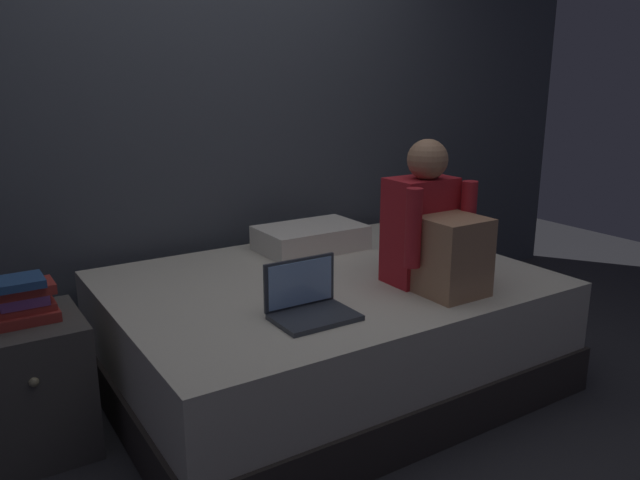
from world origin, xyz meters
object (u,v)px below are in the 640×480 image
at_px(bed, 326,330).
at_px(nightstand, 28,387).
at_px(book_stack, 23,299).
at_px(person_sitting, 433,232).
at_px(laptop, 309,303).
at_px(pillow, 311,238).

distance_m(bed, nightstand, 1.31).
distance_m(bed, book_stack, 1.34).
xyz_separation_m(person_sitting, laptop, (-0.65, -0.01, -0.20)).
bearing_deg(book_stack, bed, -6.39).
bearing_deg(pillow, book_stack, -168.22).
bearing_deg(laptop, nightstand, 152.29).
bearing_deg(laptop, pillow, 57.78).
bearing_deg(pillow, laptop, -122.22).
distance_m(laptop, pillow, 0.97).
xyz_separation_m(nightstand, book_stack, (0.02, -0.00, 0.36)).
bearing_deg(pillow, person_sitting, -80.26).
distance_m(nightstand, laptop, 1.15).
xyz_separation_m(bed, person_sitting, (0.33, -0.36, 0.52)).
relative_size(laptop, pillow, 0.57).
relative_size(nightstand, person_sitting, 0.84).
height_order(pillow, book_stack, book_stack).
height_order(person_sitting, book_stack, person_sitting).
distance_m(laptop, book_stack, 1.09).
height_order(bed, pillow, pillow).
bearing_deg(person_sitting, bed, 133.04).
height_order(nightstand, book_stack, book_stack).
height_order(bed, nightstand, nightstand).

